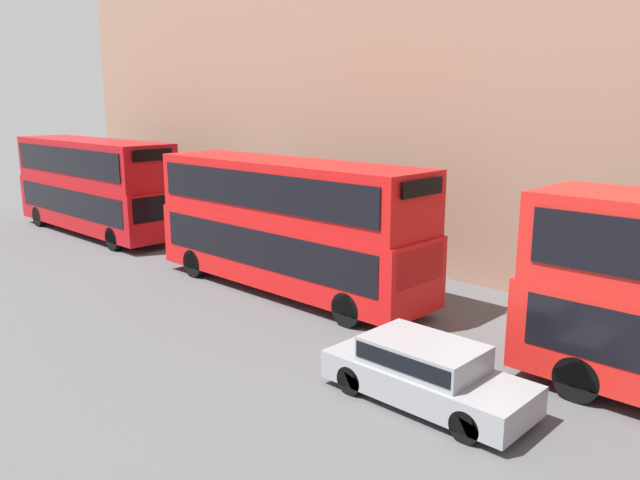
{
  "coord_description": "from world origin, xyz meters",
  "views": [
    {
      "loc": [
        -11.95,
        4.51,
        6.15
      ],
      "look_at": [
        0.48,
        16.45,
        2.31
      ],
      "focal_mm": 35.0,
      "sensor_mm": 36.0,
      "label": 1
    }
  ],
  "objects_px": {
    "car_hatchback": "(425,371)",
    "pedestrian": "(625,326)",
    "bus_second_in_queue": "(287,220)",
    "bus_third_in_queue": "(93,183)"
  },
  "relations": [
    {
      "from": "bus_second_in_queue",
      "to": "bus_third_in_queue",
      "type": "relative_size",
      "value": 0.98
    },
    {
      "from": "bus_second_in_queue",
      "to": "pedestrian",
      "type": "distance_m",
      "value": 10.24
    },
    {
      "from": "bus_third_in_queue",
      "to": "car_hatchback",
      "type": "xyz_separation_m",
      "value": [
        -3.4,
        -21.0,
        -1.72
      ]
    },
    {
      "from": "car_hatchback",
      "to": "pedestrian",
      "type": "relative_size",
      "value": 2.68
    },
    {
      "from": "pedestrian",
      "to": "car_hatchback",
      "type": "bearing_deg",
      "value": 158.77
    },
    {
      "from": "bus_second_in_queue",
      "to": "pedestrian",
      "type": "relative_size",
      "value": 6.42
    },
    {
      "from": "car_hatchback",
      "to": "pedestrian",
      "type": "distance_m",
      "value": 5.86
    },
    {
      "from": "car_hatchback",
      "to": "pedestrian",
      "type": "bearing_deg",
      "value": -21.23
    },
    {
      "from": "bus_third_in_queue",
      "to": "pedestrian",
      "type": "xyz_separation_m",
      "value": [
        2.06,
        -23.12,
        -1.68
      ]
    },
    {
      "from": "bus_second_in_queue",
      "to": "car_hatchback",
      "type": "bearing_deg",
      "value": -113.63
    }
  ]
}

